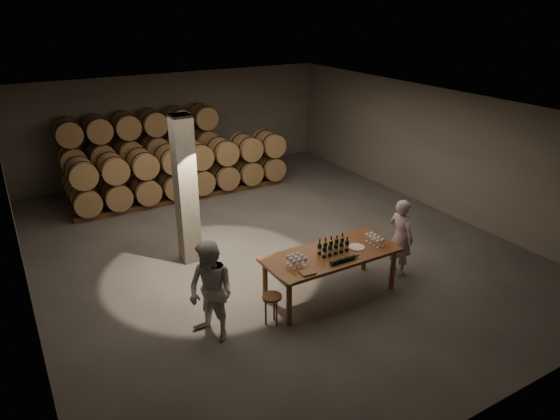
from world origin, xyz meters
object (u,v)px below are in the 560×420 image
tasting_table (331,258)px  person_man (401,237)px  plate (357,247)px  notebook_near (308,272)px  stool (272,301)px  bottle_cluster (333,247)px  person_woman (211,292)px

tasting_table → person_man: (1.72, -0.02, 0.02)m
plate → person_man: 1.17m
notebook_near → person_man: 2.54m
person_man → tasting_table: bearing=83.9°
stool → person_man: 3.17m
stool → bottle_cluster: bearing=10.1°
notebook_near → bottle_cluster: bearing=30.1°
plate → notebook_near: 1.38m
plate → person_man: (1.17, 0.04, -0.09)m
tasting_table → person_man: 1.72m
bottle_cluster → person_woman: person_woman is taller
person_man → stool: bearing=88.9°
stool → person_man: (3.14, 0.24, 0.35)m
bottle_cluster → notebook_near: size_ratio=2.46×
tasting_table → notebook_near: (-0.79, -0.40, 0.12)m
bottle_cluster → notebook_near: (-0.83, -0.40, -0.10)m
bottle_cluster → person_woman: size_ratio=0.34×
tasting_table → stool: size_ratio=4.56×
notebook_near → stool: bearing=171.8°
tasting_table → bottle_cluster: (0.04, 0.00, 0.22)m
plate → stool: (-1.97, -0.20, -0.44)m
tasting_table → person_man: person_man is taller
notebook_near → stool: notebook_near is taller
notebook_near → person_woman: size_ratio=0.14×
bottle_cluster → person_woman: bearing=-178.3°
person_man → person_woman: 4.17m
tasting_table → person_woman: 2.45m
person_man → person_woman: person_woman is taller
bottle_cluster → person_man: (1.68, -0.02, -0.20)m
tasting_table → person_man: size_ratio=1.59×
plate → person_man: person_man is taller
tasting_table → person_woman: size_ratio=1.48×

